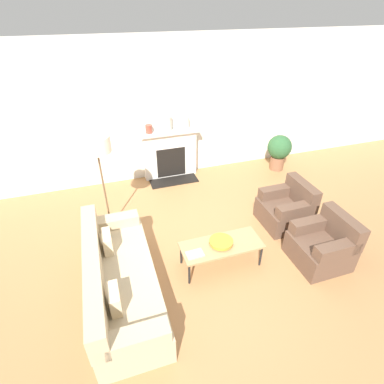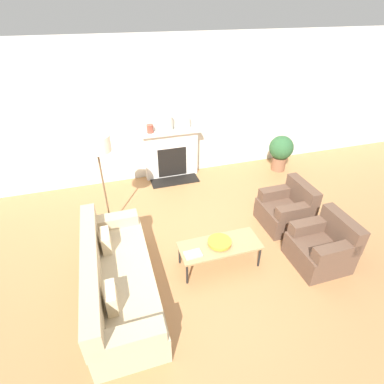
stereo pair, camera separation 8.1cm
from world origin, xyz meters
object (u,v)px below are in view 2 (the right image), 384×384
object	(u,v)px
coffee_table	(220,246)
mantel_vase_center_right	(188,123)
mantel_vase_center_left	(169,124)
couch	(116,278)
book	(193,254)
fireplace	(171,154)
floor_lamp	(97,151)
armchair_near	(323,247)
bowl	(220,242)
mantel_vase_left	(150,129)
armchair_far	(287,209)
potted_plant	(281,150)

from	to	relation	value
coffee_table	mantel_vase_center_right	xyz separation A→B (m)	(0.38, 2.88, 0.83)
mantel_vase_center_left	mantel_vase_center_right	size ratio (longest dim) A/B	1.24
couch	book	distance (m)	1.07
fireplace	floor_lamp	distance (m)	2.25
armchair_near	book	size ratio (longest dim) A/B	3.12
couch	bowl	xyz separation A→B (m)	(1.50, 0.12, 0.14)
mantel_vase_center_left	mantel_vase_left	bearing A→B (deg)	180.00
coffee_table	mantel_vase_left	size ratio (longest dim) A/B	7.07
couch	mantel_vase_center_left	size ratio (longest dim) A/B	7.33
fireplace	armchair_near	bearing A→B (deg)	-65.04
couch	coffee_table	world-z (taller)	couch
coffee_table	floor_lamp	size ratio (longest dim) A/B	0.70
armchair_far	mantel_vase_left	world-z (taller)	mantel_vase_left
fireplace	armchair_near	xyz separation A→B (m)	(1.52, -3.26, -0.22)
armchair_far	coffee_table	bearing A→B (deg)	-68.54
mantel_vase_center_left	potted_plant	distance (m)	2.62
fireplace	coffee_table	bearing A→B (deg)	-89.45
armchair_near	bowl	bearing A→B (deg)	-105.27
couch	armchair_far	xyz separation A→B (m)	(2.99, 0.69, 0.01)
couch	mantel_vase_left	bearing A→B (deg)	-19.53
armchair_near	coffee_table	xyz separation A→B (m)	(-1.49, 0.39, 0.06)
book	floor_lamp	world-z (taller)	floor_lamp
mantel_vase_center_left	mantel_vase_center_right	bearing A→B (deg)	0.00
couch	fireplace	bearing A→B (deg)	-26.44
fireplace	mantel_vase_center_left	bearing A→B (deg)	118.56
bowl	mantel_vase_center_right	distance (m)	2.99
couch	armchair_far	bearing A→B (deg)	-77.08
armchair_near	bowl	distance (m)	1.55
armchair_far	bowl	xyz separation A→B (m)	(-1.49, -0.57, 0.13)
armchair_near	floor_lamp	size ratio (longest dim) A/B	0.46
book	mantel_vase_center_right	world-z (taller)	mantel_vase_center_right
armchair_far	mantel_vase_center_left	world-z (taller)	mantel_vase_center_left
floor_lamp	mantel_vase_center_left	size ratio (longest dim) A/B	5.60
fireplace	potted_plant	world-z (taller)	fireplace
fireplace	floor_lamp	xyz separation A→B (m)	(-1.47, -1.43, 0.93)
fireplace	potted_plant	distance (m)	2.51
coffee_table	mantel_vase_left	xyz separation A→B (m)	(-0.45, 2.88, 0.79)
floor_lamp	mantel_vase_left	size ratio (longest dim) A/B	10.04
coffee_table	mantel_vase_center_right	world-z (taller)	mantel_vase_center_right
floor_lamp	potted_plant	size ratio (longest dim) A/B	2.05
floor_lamp	couch	bearing A→B (deg)	-90.14
book	floor_lamp	size ratio (longest dim) A/B	0.15
book	potted_plant	distance (m)	3.80
armchair_near	coffee_table	world-z (taller)	armchair_near
mantel_vase_left	mantel_vase_center_left	distance (m)	0.41
fireplace	coffee_table	world-z (taller)	fireplace
armchair_far	bowl	distance (m)	1.60
armchair_far	floor_lamp	distance (m)	3.31
coffee_table	mantel_vase_center_right	bearing A→B (deg)	82.53
book	armchair_far	bearing A→B (deg)	16.58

